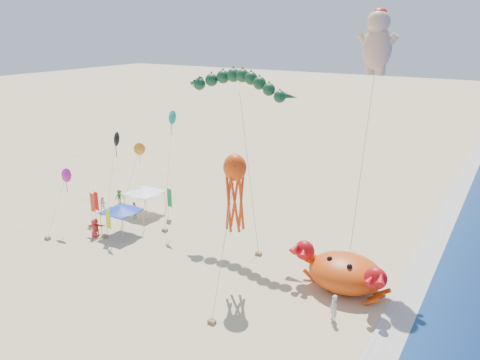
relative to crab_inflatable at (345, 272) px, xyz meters
name	(u,v)px	position (x,y,z in m)	size (l,w,h in m)	color
ground	(248,267)	(-7.66, -0.82, -1.43)	(320.00, 320.00, 0.00)	#D1B784
foam_strip	(401,312)	(4.34, -0.82, -1.43)	(320.00, 320.00, 0.00)	silver
crab_inflatable	(345,272)	(0.00, 0.00, 0.00)	(7.42, 5.64, 3.25)	#D9440B
dragon_kite	(238,87)	(-12.28, 5.17, 12.01)	(10.29, 4.90, 14.58)	#103B1F
cherub_kite	(378,40)	(-1.18, 7.54, 15.98)	(2.30, 7.34, 19.78)	#E5AD8C
octopus_kite	(235,187)	(-7.46, -3.15, 6.13)	(2.63, 6.33, 9.99)	#F2420C
canopy_blue	(121,209)	(-20.96, -1.27, 1.01)	(3.25, 3.25, 2.71)	gray
canopy_white	(144,191)	(-22.60, 3.66, 1.01)	(3.43, 3.43, 2.71)	gray
feather_flags	(117,206)	(-22.80, -0.05, 0.58)	(6.14, 7.08, 3.20)	gray
beachgoers	(125,221)	(-21.39, -0.57, -0.58)	(28.46, 9.34, 1.88)	beige
small_kites	(122,154)	(-22.86, 1.25, 5.43)	(8.63, 11.98, 11.02)	#0C8E80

